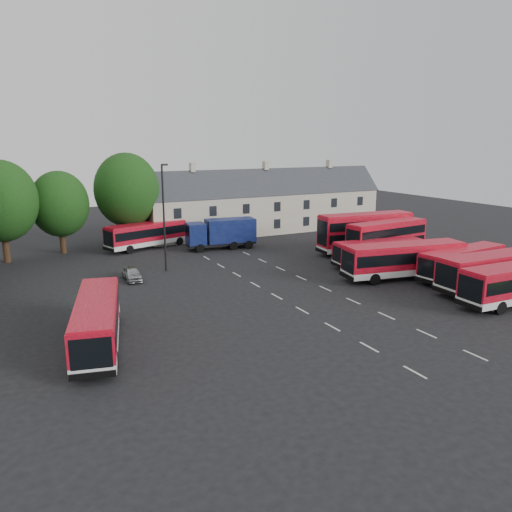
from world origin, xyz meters
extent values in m
plane|color=black|center=(0.00, 0.00, 0.00)|extent=(140.00, 140.00, 0.00)
cube|color=beige|center=(0.00, -14.00, 0.01)|extent=(0.15, 1.80, 0.01)
cube|color=beige|center=(0.00, -10.00, 0.01)|extent=(0.15, 1.80, 0.01)
cube|color=beige|center=(0.00, -6.00, 0.01)|extent=(0.15, 1.80, 0.01)
cube|color=beige|center=(0.00, -2.00, 0.01)|extent=(0.15, 1.80, 0.01)
cube|color=beige|center=(0.00, 2.00, 0.01)|extent=(0.15, 1.80, 0.01)
cube|color=beige|center=(0.00, 6.00, 0.01)|extent=(0.15, 1.80, 0.01)
cube|color=beige|center=(0.00, 10.00, 0.01)|extent=(0.15, 1.80, 0.01)
cube|color=beige|center=(0.00, 14.00, 0.01)|extent=(0.15, 1.80, 0.01)
cube|color=beige|center=(0.00, 18.00, 0.01)|extent=(0.15, 1.80, 0.01)
cube|color=beige|center=(5.00, -14.00, 0.01)|extent=(0.15, 1.80, 0.01)
cube|color=beige|center=(5.00, -10.00, 0.01)|extent=(0.15, 1.80, 0.01)
cube|color=beige|center=(5.00, -6.00, 0.01)|extent=(0.15, 1.80, 0.01)
cube|color=beige|center=(5.00, -2.00, 0.01)|extent=(0.15, 1.80, 0.01)
cube|color=beige|center=(5.00, 2.00, 0.01)|extent=(0.15, 1.80, 0.01)
cube|color=beige|center=(5.00, 6.00, 0.01)|extent=(0.15, 1.80, 0.01)
cube|color=beige|center=(5.00, 10.00, 0.01)|extent=(0.15, 1.80, 0.01)
cube|color=beige|center=(5.00, 14.00, 0.01)|extent=(0.15, 1.80, 0.01)
cube|color=beige|center=(5.00, 18.00, 0.01)|extent=(0.15, 1.80, 0.01)
cylinder|color=black|center=(-20.00, 26.00, 2.01)|extent=(0.70, 0.70, 4.02)
ellipsoid|color=#16350E|center=(-20.00, 26.00, 6.68)|extent=(7.59, 7.59, 8.73)
cylinder|color=black|center=(-14.00, 28.00, 1.75)|extent=(0.70, 0.70, 3.50)
ellipsoid|color=#16350E|center=(-14.00, 28.00, 5.81)|extent=(6.60, 6.60, 7.59)
cylinder|color=black|center=(-6.00, 29.00, 2.10)|extent=(0.70, 0.70, 4.20)
ellipsoid|color=#16350E|center=(-6.00, 29.00, 6.97)|extent=(7.92, 7.92, 9.11)
cube|color=beige|center=(14.00, 30.00, 2.75)|extent=(35.00, 7.00, 5.50)
cube|color=#2D3035|center=(14.00, 30.00, 5.50)|extent=(35.70, 7.13, 7.13)
cube|color=beige|center=(3.00, 30.00, 9.46)|extent=(0.60, 0.90, 1.20)
cube|color=beige|center=(14.00, 30.00, 9.46)|extent=(0.60, 0.90, 1.20)
cube|color=beige|center=(25.00, 30.00, 9.46)|extent=(0.60, 0.90, 1.20)
cylinder|color=black|center=(12.92, -9.71, 0.53)|extent=(1.06, 0.34, 1.05)
cube|color=silver|center=(17.94, -5.30, 0.83)|extent=(11.93, 3.14, 0.59)
cube|color=#AC0A1D|center=(17.94, -5.30, 2.18)|extent=(11.93, 3.14, 2.10)
cube|color=black|center=(17.94, -5.30, 2.23)|extent=(11.46, 3.19, 1.02)
cube|color=#AC0A1D|center=(17.94, -5.30, 3.28)|extent=(11.69, 3.03, 0.13)
cylinder|color=black|center=(14.11, -6.37, 0.54)|extent=(1.09, 0.34, 1.08)
cylinder|color=black|center=(21.78, -4.23, 0.54)|extent=(1.09, 0.34, 1.08)
cube|color=silver|center=(18.46, -1.24, 0.74)|extent=(10.64, 3.54, 0.52)
cube|color=#AC0A1D|center=(18.46, -1.24, 1.92)|extent=(10.64, 3.54, 1.85)
cube|color=black|center=(18.46, -1.24, 1.97)|extent=(10.23, 3.55, 0.90)
cube|color=#AC0A1D|center=(18.46, -1.24, 2.89)|extent=(10.42, 3.42, 0.11)
cylinder|color=black|center=(15.26, -2.69, 0.47)|extent=(0.97, 0.37, 0.95)
cylinder|color=black|center=(21.65, 0.20, 0.47)|extent=(0.97, 0.37, 0.95)
cube|color=silver|center=(13.65, 1.42, 0.85)|extent=(12.31, 4.77, 0.60)
cube|color=#AC0A1D|center=(13.65, 1.42, 2.21)|extent=(12.31, 4.77, 2.13)
cube|color=black|center=(13.65, 1.42, 2.27)|extent=(11.85, 4.75, 1.04)
cube|color=#AC0A1D|center=(13.65, 1.42, 3.33)|extent=(12.05, 4.62, 0.13)
cylinder|color=black|center=(9.65, 0.87, 0.55)|extent=(1.13, 0.49, 1.09)
cylinder|color=black|center=(17.65, 1.97, 0.55)|extent=(1.13, 0.49, 1.09)
cube|color=silver|center=(14.62, 6.12, 0.69)|extent=(10.04, 3.66, 0.49)
cube|color=#AC0A1D|center=(14.62, 6.12, 1.81)|extent=(10.04, 3.66, 1.74)
cube|color=black|center=(14.62, 6.12, 1.85)|extent=(9.66, 3.65, 0.85)
cube|color=#AC0A1D|center=(14.62, 6.12, 2.72)|extent=(9.83, 3.54, 0.11)
cylinder|color=black|center=(11.37, 5.59, 0.45)|extent=(0.92, 0.38, 0.89)
cylinder|color=black|center=(17.88, 6.65, 0.45)|extent=(0.92, 0.38, 0.89)
cube|color=silver|center=(17.81, 8.62, 0.72)|extent=(10.43, 3.31, 0.51)
cube|color=#AC0A1D|center=(17.81, 8.62, 2.54)|extent=(10.43, 3.31, 3.12)
cube|color=black|center=(17.81, 8.62, 1.94)|extent=(10.03, 3.33, 0.89)
cube|color=#AC0A1D|center=(17.81, 8.62, 4.15)|extent=(10.22, 3.20, 0.11)
cylinder|color=black|center=(14.65, 7.25, 0.47)|extent=(0.95, 0.35, 0.93)
cylinder|color=black|center=(20.98, 9.98, 0.47)|extent=(0.95, 0.35, 0.93)
cube|color=black|center=(17.81, 8.62, 3.15)|extent=(10.03, 3.33, 0.89)
cube|color=silver|center=(17.54, 11.95, 0.80)|extent=(11.61, 3.82, 0.57)
cube|color=#AC0A1D|center=(17.54, 11.95, 2.82)|extent=(11.61, 3.82, 3.47)
cube|color=black|center=(17.54, 11.95, 2.15)|extent=(11.17, 3.83, 0.98)
cube|color=#AC0A1D|center=(17.54, 11.95, 4.61)|extent=(11.38, 3.69, 0.12)
cylinder|color=black|center=(13.79, 11.18, 0.52)|extent=(1.06, 0.40, 1.04)
cylinder|color=black|center=(21.30, 12.71, 0.52)|extent=(1.06, 0.40, 1.04)
cube|color=black|center=(17.54, 11.95, 3.50)|extent=(11.17, 3.83, 0.98)
cube|color=silver|center=(-15.40, -1.90, 0.78)|extent=(4.96, 11.31, 0.55)
cube|color=#AC0A1D|center=(-15.40, -1.90, 2.03)|extent=(4.96, 11.31, 1.96)
cube|color=black|center=(-15.40, -1.90, 2.08)|extent=(4.91, 10.89, 0.95)
cube|color=#AC0A1D|center=(-15.40, -1.90, 3.06)|extent=(4.81, 11.07, 0.12)
cylinder|color=black|center=(-15.10, -5.59, 0.50)|extent=(0.50, 1.04, 1.00)
cylinder|color=black|center=(-15.70, 1.80, 0.50)|extent=(0.50, 1.04, 1.00)
cube|color=silver|center=(-4.13, 26.33, 0.78)|extent=(11.36, 5.70, 0.56)
cube|color=#AC0A1D|center=(-4.13, 26.33, 2.05)|extent=(11.36, 5.70, 1.97)
cube|color=black|center=(-4.13, 26.33, 2.10)|extent=(10.96, 5.62, 0.96)
cube|color=#AC0A1D|center=(-4.13, 26.33, 3.08)|extent=(11.12, 5.53, 0.12)
cylinder|color=black|center=(-7.19, 24.19, 0.51)|extent=(1.05, 0.57, 1.01)
cylinder|color=black|center=(-1.07, 28.47, 0.51)|extent=(1.05, 0.57, 1.01)
cube|color=black|center=(3.43, 21.77, 0.67)|extent=(8.51, 3.23, 0.31)
cube|color=#0D184E|center=(0.34, 22.16, 2.08)|extent=(2.38, 2.83, 2.49)
cube|color=black|center=(-0.64, 22.28, 2.45)|extent=(0.38, 2.20, 1.25)
cube|color=#0D184E|center=(4.61, 21.62, 2.23)|extent=(6.19, 3.31, 2.80)
cylinder|color=black|center=(0.40, 20.97, 0.52)|extent=(1.07, 0.42, 1.04)
cylinder|color=black|center=(6.70, 22.54, 0.52)|extent=(1.07, 0.42, 1.04)
imported|color=#A3A6AB|center=(-9.67, 12.76, 0.64)|extent=(1.66, 3.80, 1.27)
cylinder|color=black|center=(-5.79, 14.54, 5.32)|extent=(0.19, 0.19, 10.63)
cube|color=black|center=(-5.48, 14.64, 10.63)|extent=(0.69, 0.44, 0.19)
camera|label=1|loc=(-20.15, -33.16, 12.94)|focal=35.00mm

